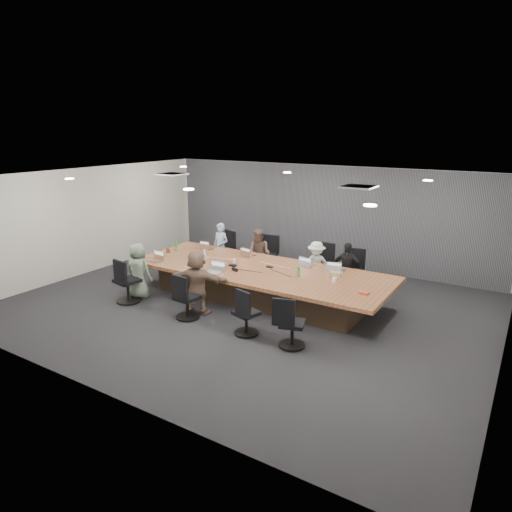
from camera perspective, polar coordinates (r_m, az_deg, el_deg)
The scene contains 38 objects.
floor at distance 10.12m, azimuth -1.20°, elevation -6.26°, with size 10.00×8.00×0.00m, color #242428.
ceiling at distance 9.44m, azimuth -1.30°, elevation 9.71°, with size 10.00×8.00×0.00m, color white.
wall_back at distance 13.14m, azimuth 8.34°, elevation 5.09°, with size 10.00×2.80×0.00m, color beige.
wall_front at distance 6.85m, azimuth -19.91°, elevation -5.66°, with size 10.00×2.80×0.00m, color beige.
wall_left at distance 13.04m, azimuth -20.05°, elevation 4.22°, with size 8.00×2.80×0.00m, color beige.
curtain at distance 13.07m, azimuth 8.20°, elevation 5.03°, with size 9.80×0.04×2.80m, color #52535B.
conference_table at distance 10.38m, azimuth 0.29°, elevation -3.32°, with size 6.00×2.20×0.74m.
chair_0 at distance 12.81m, azimuth -3.49°, elevation 0.35°, with size 0.54×0.54×0.80m, color black, non-canonical shape.
chair_1 at distance 12.15m, azimuth 1.27°, elevation -0.31°, with size 0.58×0.58×0.87m, color black, non-canonical shape.
chair_2 at distance 11.45m, azimuth 8.23°, elevation -1.48°, with size 0.58×0.58×0.86m, color black, non-canonical shape.
chair_3 at distance 11.19m, azimuth 11.81°, elevation -2.26°, with size 0.54×0.54×0.79m, color black, non-canonical shape.
chair_4 at distance 10.59m, azimuth -15.76°, elevation -3.42°, with size 0.57×0.57×0.84m, color black, non-canonical shape.
chair_5 at distance 9.47m, azimuth -8.61°, elevation -5.58°, with size 0.51×0.51×0.75m, color black, non-canonical shape.
chair_6 at distance 8.66m, azimuth -1.22°, elevation -7.59°, with size 0.49×0.49×0.72m, color black, non-canonical shape.
chair_7 at distance 8.21m, azimuth 4.55°, elevation -8.90°, with size 0.50×0.50×0.74m, color black, non-canonical shape.
person_0 at distance 12.47m, azimuth -4.44°, elevation 1.14°, with size 0.48×0.31×1.32m, color #A2BAE1.
laptop_0 at distance 12.02m, azimuth -5.99°, elevation 0.99°, with size 0.28×0.19×0.02m, color #8C6647.
person_1 at distance 11.80m, azimuth 0.41°, elevation 0.28°, with size 0.63×0.49×1.29m, color brown.
laptop_1 at distance 11.33m, azimuth -1.04°, elevation 0.16°, with size 0.34×0.23×0.02m, color #8C6647.
person_2 at distance 11.10m, azimuth 7.52°, elevation -1.17°, with size 0.76×0.44×1.18m, color silver.
laptop_2 at distance 10.57m, azimuth 6.31°, elevation -1.08°, with size 0.35×0.24×0.02m, color #B2B2B7.
person_3 at distance 10.81m, azimuth 11.23°, elevation -1.57°, with size 0.74×0.31×1.26m, color black.
laptop_3 at distance 10.28m, azimuth 10.17°, elevation -1.72°, with size 0.34×0.23×0.02m, color #B2B2B7.
person_4 at distance 10.75m, azimuth -14.49°, elevation -1.79°, with size 0.63×0.41×1.29m, color gray.
laptop_4 at distance 11.09m, azimuth -12.49°, elevation -0.57°, with size 0.34×0.23×0.02m, color #8C6647.
person_5 at distance 9.61m, azimuth -7.34°, elevation -3.19°, with size 1.29×0.41×1.39m, color #80614F.
laptop_5 at distance 10.00m, azimuth -5.37°, elevation -2.04°, with size 0.36×0.25×0.02m, color #B2B2B7.
bottle_green_left at distance 11.97m, azimuth -9.95°, elevation 1.34°, with size 0.07×0.07×0.25m, color #3C883D.
bottle_green_right at distance 9.69m, azimuth 5.34°, elevation -1.98°, with size 0.06×0.06×0.22m, color #3C883D.
bottle_clear at distance 11.00m, azimuth -6.49°, elevation 0.20°, with size 0.07×0.07×0.24m, color silver.
cup_white_far at distance 10.66m, azimuth -2.75°, elevation -0.63°, with size 0.08×0.08×0.10m, color white.
cup_white_near at distance 9.45m, azimuth 9.75°, elevation -2.98°, with size 0.08×0.08×0.11m, color white.
mug_brown at distance 11.76m, azimuth -10.92°, elevation 0.72°, with size 0.10×0.10×0.12m, color brown.
mic_left at distance 10.44m, azimuth -2.93°, elevation -1.17°, with size 0.17×0.11×0.03m, color black.
mic_right at distance 10.33m, azimuth 1.73°, elevation -1.36°, with size 0.14×0.09×0.03m, color black.
stapler at distance 10.08m, azimuth -2.68°, elevation -1.68°, with size 0.18×0.04×0.07m, color black.
canvas_bag at distance 9.75m, azimuth 9.89°, elevation -2.34°, with size 0.23×0.14×0.12m, color tan.
snack_packet at distance 8.94m, azimuth 13.31°, elevation -4.50°, with size 0.19×0.13×0.04m, color #CE512F.
Camera 1 is at (5.13, -7.86, 3.79)m, focal length 32.00 mm.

